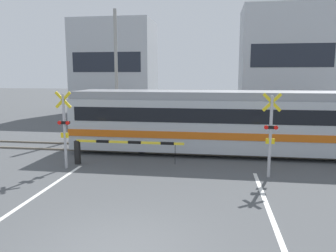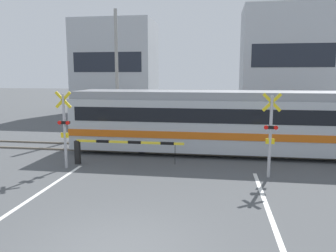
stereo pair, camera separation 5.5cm
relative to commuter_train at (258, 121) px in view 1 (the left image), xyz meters
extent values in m
cube|color=#6B6051|center=(-3.96, -0.72, -1.55)|extent=(50.00, 0.10, 0.08)
cube|color=#6B6051|center=(-3.96, 0.72, -1.55)|extent=(50.00, 0.10, 0.08)
cube|color=white|center=(-0.46, -8.47, -1.59)|extent=(0.14, 10.33, 0.01)
cube|color=#B7BCC1|center=(0.00, 0.00, -0.18)|extent=(17.67, 2.89, 2.37)
cube|color=gray|center=(0.00, 0.00, 1.19)|extent=(17.50, 2.55, 0.36)
cube|color=orange|center=(0.00, 0.00, -0.53)|extent=(17.69, 2.95, 0.32)
cube|color=black|center=(0.00, 0.00, 0.36)|extent=(16.97, 2.94, 0.64)
cube|color=black|center=(-8.84, 0.00, 0.36)|extent=(0.03, 2.03, 0.80)
cylinder|color=black|center=(-5.48, -0.72, -1.21)|extent=(0.76, 0.12, 0.76)
cylinder|color=black|center=(-5.48, 0.72, -1.21)|extent=(0.76, 0.12, 0.76)
cube|color=black|center=(-7.71, -3.00, -1.09)|extent=(0.20, 0.20, 1.00)
cube|color=yellow|center=(-5.46, -3.00, -0.59)|extent=(4.50, 0.09, 0.09)
cube|color=black|center=(-6.59, -3.00, -0.59)|extent=(0.54, 0.10, 0.10)
cube|color=black|center=(-5.24, -3.00, -0.59)|extent=(0.54, 0.10, 0.10)
cube|color=black|center=(-3.88, -3.00, -0.59)|extent=(0.54, 0.10, 0.10)
cylinder|color=black|center=(-3.57, -3.00, -1.04)|extent=(0.02, 0.02, 0.80)
cube|color=black|center=(-0.21, 3.22, -1.09)|extent=(0.20, 0.20, 1.00)
cube|color=yellow|center=(-2.46, 3.22, -0.59)|extent=(4.50, 0.09, 0.09)
cube|color=black|center=(-1.34, 3.22, -0.59)|extent=(0.54, 0.10, 0.10)
cube|color=black|center=(-2.69, 3.22, -0.59)|extent=(0.54, 0.10, 0.10)
cube|color=black|center=(-4.04, 3.22, -0.59)|extent=(0.54, 0.10, 0.10)
cylinder|color=black|center=(-4.35, 3.22, -1.04)|extent=(0.02, 0.02, 0.80)
cylinder|color=#B2B2B7|center=(-7.91, -3.66, -0.09)|extent=(0.11, 0.11, 2.99)
cube|color=yellow|center=(-7.91, -3.66, 1.16)|extent=(0.68, 0.04, 0.68)
cube|color=yellow|center=(-7.91, -3.66, 1.16)|extent=(0.68, 0.04, 0.68)
cube|color=black|center=(-7.91, -3.66, 0.27)|extent=(0.44, 0.12, 0.12)
cylinder|color=red|center=(-8.08, -3.74, 0.27)|extent=(0.15, 0.03, 0.15)
cylinder|color=red|center=(-7.74, -3.74, 0.27)|extent=(0.15, 0.03, 0.15)
cube|color=yellow|center=(-7.91, -3.68, -0.24)|extent=(0.32, 0.03, 0.20)
cylinder|color=#B2B2B7|center=(-0.01, -3.66, -0.09)|extent=(0.11, 0.11, 2.99)
cube|color=yellow|center=(-0.01, -3.66, 1.16)|extent=(0.68, 0.04, 0.68)
cube|color=yellow|center=(-0.01, -3.66, 1.16)|extent=(0.68, 0.04, 0.68)
cube|color=black|center=(-0.01, -3.66, 0.27)|extent=(0.44, 0.12, 0.12)
cylinder|color=red|center=(-0.18, -3.74, 0.27)|extent=(0.15, 0.03, 0.15)
cylinder|color=red|center=(0.16, -3.74, 0.27)|extent=(0.15, 0.03, 0.15)
cube|color=yellow|center=(-0.01, -3.68, -0.24)|extent=(0.32, 0.03, 0.20)
cylinder|color=#33384C|center=(-2.37, 6.35, -1.21)|extent=(0.13, 0.13, 0.77)
cylinder|color=#33384C|center=(-2.23, 6.35, -1.21)|extent=(0.13, 0.13, 0.77)
cube|color=navy|center=(-2.30, 6.35, -0.52)|extent=(0.38, 0.22, 0.61)
sphere|color=tan|center=(-2.30, 6.35, -0.11)|extent=(0.21, 0.21, 0.21)
cube|color=#B2B7BC|center=(-11.83, 15.51, 2.83)|extent=(7.53, 5.10, 8.84)
cube|color=#1E232D|center=(-11.83, 12.95, 3.27)|extent=(6.33, 0.03, 1.77)
cube|color=#B2B7BC|center=(4.10, 15.51, 3.24)|extent=(7.92, 5.10, 9.66)
cube|color=#1E232D|center=(4.10, 12.95, 3.72)|extent=(6.66, 0.03, 1.93)
cylinder|color=gray|center=(-8.66, 5.72, 2.40)|extent=(0.22, 0.22, 7.98)
camera|label=1|loc=(-1.97, -15.72, 2.13)|focal=35.00mm
camera|label=2|loc=(-1.92, -15.72, 2.13)|focal=35.00mm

